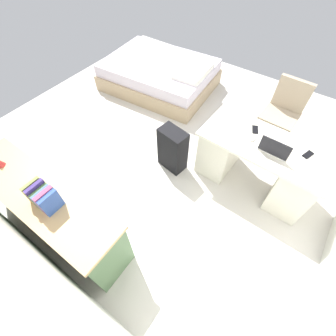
{
  "coord_description": "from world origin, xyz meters",
  "views": [
    {
      "loc": [
        -1.31,
        1.92,
        2.64
      ],
      "look_at": [
        -0.41,
        0.64,
        0.6
      ],
      "focal_mm": 25.28,
      "sensor_mm": 36.0,
      "label": 1
    }
  ],
  "objects_px": {
    "desk": "(257,163)",
    "credenza": "(53,212)",
    "office_chair": "(280,117)",
    "cell_phone_by_mouse": "(255,129)",
    "laptop": "(275,149)",
    "computer_mouse": "(253,138)",
    "cell_phone_near_laptop": "(308,155)",
    "suitcase_black": "(173,150)",
    "bed": "(160,75)"
  },
  "relations": [
    {
      "from": "office_chair",
      "to": "cell_phone_by_mouse",
      "type": "bearing_deg",
      "value": 80.93
    },
    {
      "from": "cell_phone_near_laptop",
      "to": "cell_phone_by_mouse",
      "type": "xyz_separation_m",
      "value": [
        0.61,
        -0.04,
        0.0
      ]
    },
    {
      "from": "suitcase_black",
      "to": "computer_mouse",
      "type": "height_order",
      "value": "computer_mouse"
    },
    {
      "from": "laptop",
      "to": "cell_phone_by_mouse",
      "type": "bearing_deg",
      "value": -35.42
    },
    {
      "from": "cell_phone_by_mouse",
      "to": "laptop",
      "type": "bearing_deg",
      "value": 120.76
    },
    {
      "from": "computer_mouse",
      "to": "cell_phone_near_laptop",
      "type": "distance_m",
      "value": 0.59
    },
    {
      "from": "computer_mouse",
      "to": "office_chair",
      "type": "bearing_deg",
      "value": -94.05
    },
    {
      "from": "office_chair",
      "to": "bed",
      "type": "height_order",
      "value": "office_chair"
    },
    {
      "from": "bed",
      "to": "computer_mouse",
      "type": "xyz_separation_m",
      "value": [
        -2.12,
        1.09,
        0.5
      ]
    },
    {
      "from": "office_chair",
      "to": "suitcase_black",
      "type": "xyz_separation_m",
      "value": [
        0.94,
        1.31,
        -0.1
      ]
    },
    {
      "from": "bed",
      "to": "suitcase_black",
      "type": "xyz_separation_m",
      "value": [
        -1.28,
        1.44,
        0.08
      ]
    },
    {
      "from": "credenza",
      "to": "computer_mouse",
      "type": "height_order",
      "value": "credenza"
    },
    {
      "from": "desk",
      "to": "credenza",
      "type": "relative_size",
      "value": 0.81
    },
    {
      "from": "credenza",
      "to": "computer_mouse",
      "type": "bearing_deg",
      "value": -125.7
    },
    {
      "from": "bed",
      "to": "cell_phone_near_laptop",
      "type": "bearing_deg",
      "value": 160.15
    },
    {
      "from": "office_chair",
      "to": "cell_phone_by_mouse",
      "type": "xyz_separation_m",
      "value": [
        0.13,
        0.81,
        0.31
      ]
    },
    {
      "from": "credenza",
      "to": "computer_mouse",
      "type": "relative_size",
      "value": 18.0
    },
    {
      "from": "office_chair",
      "to": "credenza",
      "type": "relative_size",
      "value": 0.52
    },
    {
      "from": "credenza",
      "to": "laptop",
      "type": "xyz_separation_m",
      "value": [
        -1.59,
        -1.8,
        0.38
      ]
    },
    {
      "from": "desk",
      "to": "suitcase_black",
      "type": "distance_m",
      "value": 1.07
    },
    {
      "from": "computer_mouse",
      "to": "desk",
      "type": "bearing_deg",
      "value": -170.08
    },
    {
      "from": "office_chair",
      "to": "suitcase_black",
      "type": "distance_m",
      "value": 1.62
    },
    {
      "from": "desk",
      "to": "credenza",
      "type": "distance_m",
      "value": 2.39
    },
    {
      "from": "office_chair",
      "to": "computer_mouse",
      "type": "xyz_separation_m",
      "value": [
        0.09,
        0.97,
        0.32
      ]
    },
    {
      "from": "laptop",
      "to": "computer_mouse",
      "type": "distance_m",
      "value": 0.27
    },
    {
      "from": "laptop",
      "to": "cell_phone_by_mouse",
      "type": "relative_size",
      "value": 2.32
    },
    {
      "from": "suitcase_black",
      "to": "laptop",
      "type": "distance_m",
      "value": 1.23
    },
    {
      "from": "credenza",
      "to": "desk",
      "type": "bearing_deg",
      "value": -128.42
    },
    {
      "from": "suitcase_black",
      "to": "laptop",
      "type": "relative_size",
      "value": 2.03
    },
    {
      "from": "bed",
      "to": "laptop",
      "type": "relative_size",
      "value": 6.37
    },
    {
      "from": "credenza",
      "to": "laptop",
      "type": "relative_size",
      "value": 5.7
    },
    {
      "from": "desk",
      "to": "credenza",
      "type": "height_order",
      "value": "credenza"
    },
    {
      "from": "desk",
      "to": "computer_mouse",
      "type": "bearing_deg",
      "value": 8.36
    },
    {
      "from": "bed",
      "to": "cell_phone_near_laptop",
      "type": "xyz_separation_m",
      "value": [
        -2.7,
        0.97,
        0.49
      ]
    },
    {
      "from": "credenza",
      "to": "cell_phone_near_laptop",
      "type": "height_order",
      "value": "credenza"
    },
    {
      "from": "cell_phone_by_mouse",
      "to": "desk",
      "type": "bearing_deg",
      "value": 120.42
    },
    {
      "from": "credenza",
      "to": "suitcase_black",
      "type": "xyz_separation_m",
      "value": [
        -0.49,
        -1.51,
        -0.07
      ]
    },
    {
      "from": "desk",
      "to": "cell_phone_by_mouse",
      "type": "bearing_deg",
      "value": -35.76
    },
    {
      "from": "bed",
      "to": "cell_phone_by_mouse",
      "type": "relative_size",
      "value": 14.79
    },
    {
      "from": "bed",
      "to": "computer_mouse",
      "type": "distance_m",
      "value": 2.44
    },
    {
      "from": "suitcase_black",
      "to": "office_chair",
      "type": "bearing_deg",
      "value": -116.59
    },
    {
      "from": "bed",
      "to": "cell_phone_by_mouse",
      "type": "xyz_separation_m",
      "value": [
        -2.09,
        0.93,
        0.49
      ]
    },
    {
      "from": "desk",
      "to": "cell_phone_near_laptop",
      "type": "height_order",
      "value": "cell_phone_near_laptop"
    },
    {
      "from": "desk",
      "to": "laptop",
      "type": "distance_m",
      "value": 0.42
    },
    {
      "from": "computer_mouse",
      "to": "credenza",
      "type": "bearing_deg",
      "value": 55.85
    },
    {
      "from": "office_chair",
      "to": "cell_phone_near_laptop",
      "type": "relative_size",
      "value": 6.91
    },
    {
      "from": "credenza",
      "to": "laptop",
      "type": "bearing_deg",
      "value": -131.39
    },
    {
      "from": "office_chair",
      "to": "suitcase_black",
      "type": "bearing_deg",
      "value": 54.44
    },
    {
      "from": "laptop",
      "to": "computer_mouse",
      "type": "xyz_separation_m",
      "value": [
        0.26,
        -0.05,
        -0.03
      ]
    },
    {
      "from": "desk",
      "to": "cell_phone_by_mouse",
      "type": "distance_m",
      "value": 0.42
    }
  ]
}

